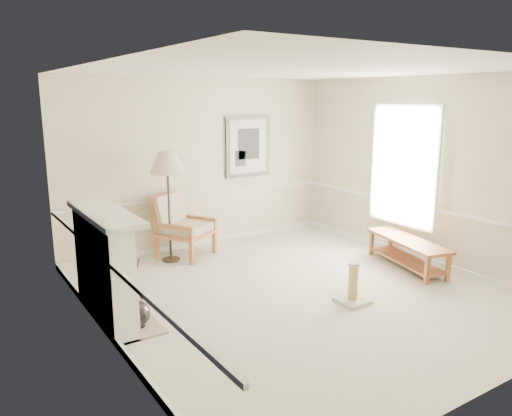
{
  "coord_description": "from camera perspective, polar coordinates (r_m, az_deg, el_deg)",
  "views": [
    {
      "loc": [
        -3.87,
        -4.97,
        2.57
      ],
      "look_at": [
        -0.19,
        0.7,
        1.07
      ],
      "focal_mm": 35.0,
      "sensor_mm": 36.0,
      "label": 1
    }
  ],
  "objects": [
    {
      "name": "bench",
      "position": [
        8.04,
        16.91,
        -4.46
      ],
      "size": [
        0.83,
        1.63,
        0.45
      ],
      "rotation": [
        0.0,
        0.0,
        -0.24
      ],
      "color": "#A75E36",
      "rests_on": "ground"
    },
    {
      "name": "scratching_post",
      "position": [
        6.56,
        11.0,
        -9.22
      ],
      "size": [
        0.38,
        0.38,
        0.53
      ],
      "rotation": [
        0.0,
        0.0,
        -0.03
      ],
      "color": "beige",
      "rests_on": "ground"
    },
    {
      "name": "fireplace",
      "position": [
        6.09,
        -16.84,
        -6.51
      ],
      "size": [
        0.64,
        1.64,
        1.31
      ],
      "color": "white",
      "rests_on": "ground"
    },
    {
      "name": "armchair",
      "position": [
        8.34,
        -8.73,
        -1.62
      ],
      "size": [
        1.08,
        1.11,
        1.03
      ],
      "rotation": [
        0.0,
        0.0,
        0.52
      ],
      "color": "#A75E36",
      "rests_on": "ground"
    },
    {
      "name": "ground",
      "position": [
        6.81,
        4.59,
        -9.71
      ],
      "size": [
        5.5,
        5.5,
        0.0
      ],
      "primitive_type": "plane",
      "color": "silver",
      "rests_on": "ground"
    },
    {
      "name": "room",
      "position": [
        6.49,
        5.43,
        6.22
      ],
      "size": [
        5.04,
        5.54,
        2.92
      ],
      "color": "beige",
      "rests_on": "ground"
    },
    {
      "name": "floor_lamp",
      "position": [
        7.86,
        -10.09,
        4.8
      ],
      "size": [
        0.63,
        0.63,
        1.77
      ],
      "rotation": [
        0.0,
        0.0,
        -0.15
      ],
      "color": "black",
      "rests_on": "ground"
    },
    {
      "name": "floor_vase",
      "position": [
        5.93,
        -13.51,
        -11.77
      ],
      "size": [
        0.31,
        0.31,
        0.91
      ],
      "rotation": [
        0.0,
        0.0,
        0.38
      ],
      "color": "black",
      "rests_on": "ground"
    }
  ]
}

